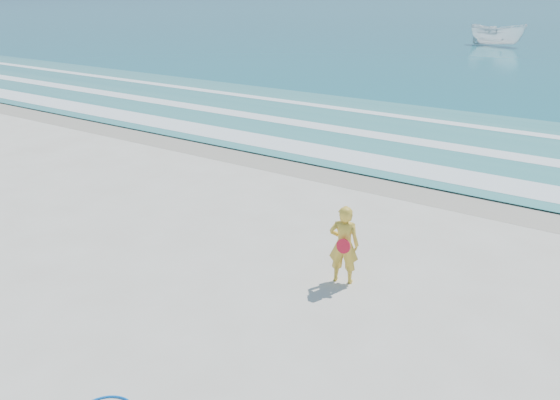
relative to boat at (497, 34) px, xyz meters
The scene contains 8 objects.
ground 47.39m from the boat, 83.29° to the right, with size 400.00×400.00×0.00m, color silver.
wet_sand 38.47m from the boat, 81.72° to the right, with size 400.00×2.40×0.00m, color #B2A893.
shallow 33.53m from the boat, 80.49° to the right, with size 400.00×10.00×0.01m, color #59B7AD.
foam_near 37.18m from the boat, 81.43° to the right, with size 400.00×1.40×0.01m, color white.
foam_mid 34.31m from the boat, 80.71° to the right, with size 400.00×0.90×0.01m, color white.
foam_far 31.06m from the boat, 79.73° to the right, with size 400.00×0.60×0.01m, color white.
boat is the anchor object (origin of this frame).
woman 44.38m from the boat, 80.11° to the right, with size 0.63×0.50×1.51m.
Camera 1 is at (6.03, -4.73, 5.18)m, focal length 35.00 mm.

